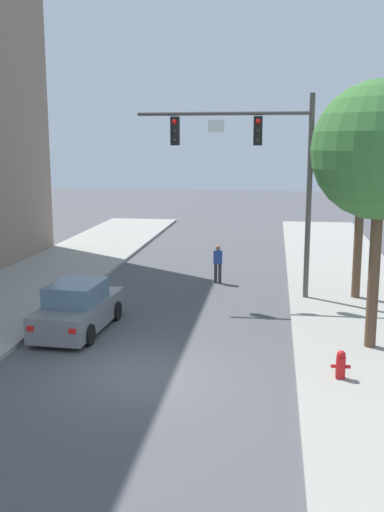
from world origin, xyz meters
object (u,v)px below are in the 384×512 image
Objects in this scene: traffic_signal_mast at (260,158)px; pedestrian_crossing_road at (218,262)px; car_lead_grey at (78,309)px; fire_hydrant at (341,364)px; street_tree_nearest at (381,151)px; street_tree_second at (363,150)px.

pedestrian_crossing_road is (-1.75, 2.42, -4.43)m from traffic_signal_mast.
car_lead_grey is 8.46m from fire_hydrant.
street_tree_nearest is at bearing -56.58° from pedestrian_crossing_road.
street_tree_second is (0.31, 5.62, -0.04)m from street_tree_nearest.
pedestrian_crossing_road is at bearing 111.43° from fire_hydrant.
traffic_signal_mast reaches higher than fire_hydrant.
pedestrian_crossing_road is 10.48m from street_tree_nearest.
traffic_signal_mast is 3.72m from street_tree_second.
traffic_signal_mast is at bearing -54.20° from pedestrian_crossing_road.
car_lead_grey is at bearing 175.63° from street_tree_nearest.
street_tree_nearest is at bearing -93.11° from street_tree_second.
pedestrian_crossing_road is at bearing 125.80° from traffic_signal_mast.
street_tree_second reaches higher than car_lead_grey.
street_tree_second is (3.70, 0.25, 0.30)m from traffic_signal_mast.
fire_hydrant is at bearing -68.57° from pedestrian_crossing_road.
street_tree_nearest is at bearing -57.70° from traffic_signal_mast.
fire_hydrant is 5.86m from street_tree_nearest.
street_tree_nearest reaches higher than fire_hydrant.
street_tree_nearest is 1.03× the size of street_tree_second.
street_tree_second reaches higher than fire_hydrant.
street_tree_second is at bearing -21.77° from pedestrian_crossing_road.
street_tree_second is at bearing 3.82° from traffic_signal_mast.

